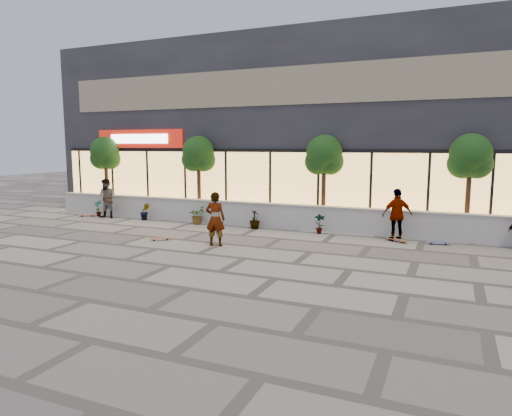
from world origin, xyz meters
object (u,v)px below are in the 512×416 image
at_px(skateboard_center, 160,238).
at_px(tree_east, 470,159).
at_px(skater_center, 215,219).
at_px(tree_west, 105,155).
at_px(skater_right_near, 397,215).
at_px(skateboard_left, 87,215).
at_px(skateboard_right_far, 439,242).
at_px(tree_mideast, 324,157).
at_px(tree_midwest, 198,156).
at_px(skater_left, 107,199).
at_px(skateboard_right_near, 397,240).

bearing_deg(skateboard_center, tree_east, -17.86).
distance_m(tree_east, skater_center, 9.60).
bearing_deg(tree_east, tree_west, 180.00).
bearing_deg(skater_right_near, skateboard_left, -29.53).
relative_size(tree_west, skateboard_right_far, 4.86).
relative_size(tree_mideast, skater_right_near, 2.03).
height_order(tree_mideast, skater_center, tree_mideast).
relative_size(tree_east, skateboard_center, 5.63).
bearing_deg(tree_midwest, skater_right_near, -9.08).
height_order(skater_left, skateboard_left, skater_left).
height_order(tree_midwest, tree_mideast, same).
relative_size(skater_center, skateboard_right_near, 2.27).
xyz_separation_m(tree_mideast, tree_east, (5.50, 0.00, 0.00)).
relative_size(skater_center, skater_right_near, 0.98).
distance_m(tree_mideast, skateboard_left, 11.97).
bearing_deg(skater_right_near, skateboard_right_near, 72.76).
bearing_deg(skater_right_near, tree_west, -35.37).
height_order(tree_midwest, tree_east, same).
xyz_separation_m(skateboard_center, skateboard_right_far, (9.44, 3.28, 0.00)).
bearing_deg(tree_mideast, skater_left, -171.57).
height_order(tree_midwest, skater_right_near, tree_midwest).
bearing_deg(tree_east, skateboard_left, -174.96).
relative_size(skater_right_near, skateboard_left, 2.47).
height_order(tree_west, skater_center, tree_west).
height_order(tree_east, skateboard_center, tree_east).
bearing_deg(tree_mideast, skateboard_right_near, -27.55).
bearing_deg(tree_west, tree_midwest, 0.00).
bearing_deg(skateboard_right_near, tree_mideast, -178.01).
distance_m(skater_center, skater_right_near, 6.61).
height_order(tree_midwest, skateboard_right_far, tree_midwest).
height_order(tree_west, skateboard_center, tree_west).
bearing_deg(skater_center, skateboard_left, -29.57).
bearing_deg(skateboard_right_far, skater_left, 167.70).
relative_size(skateboard_left, skateboard_right_near, 0.93).
bearing_deg(skateboard_right_far, skateboard_right_near, 172.41).
height_order(tree_west, skateboard_left, tree_west).
distance_m(tree_mideast, skateboard_right_near, 4.63).
bearing_deg(tree_mideast, skater_right_near, -24.90).
bearing_deg(skateboard_center, skater_left, 105.17).
relative_size(tree_mideast, skateboard_right_near, 4.69).
bearing_deg(skater_left, skateboard_right_near, -5.88).
relative_size(tree_west, tree_east, 1.00).
bearing_deg(skateboard_right_far, skater_right_near, 164.20).
bearing_deg(tree_west, tree_east, 0.00).
relative_size(tree_midwest, tree_mideast, 1.00).
relative_size(skater_left, skateboard_right_far, 2.35).
height_order(skater_center, skateboard_center, skater_center).
bearing_deg(tree_midwest, skater_center, -54.36).
distance_m(skater_center, skateboard_center, 2.44).
bearing_deg(skateboard_right_far, skater_center, -167.65).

